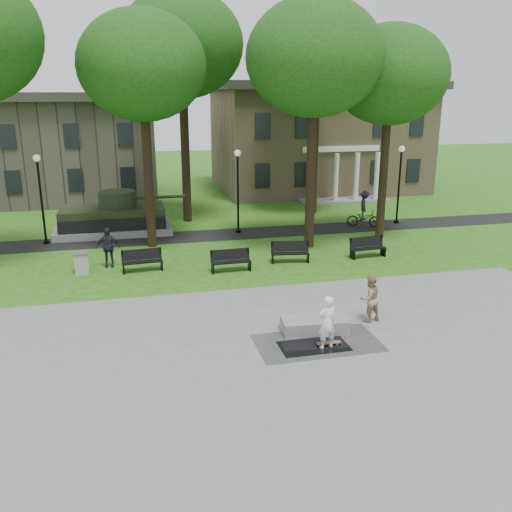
{
  "coord_description": "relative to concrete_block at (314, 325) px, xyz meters",
  "views": [
    {
      "loc": [
        -5.58,
        -17.49,
        7.72
      ],
      "look_at": [
        -0.69,
        2.94,
        1.4
      ],
      "focal_mm": 38.0,
      "sensor_mm": 36.0,
      "label": 1
    }
  ],
  "objects": [
    {
      "name": "cyclist",
      "position": [
        7.89,
        13.57,
        0.65
      ],
      "size": [
        2.09,
        1.41,
        2.18
      ],
      "rotation": [
        0.0,
        0.0,
        1.17
      ],
      "color": "black",
      "rests_on": "ground"
    },
    {
      "name": "skateboarder",
      "position": [
        -0.06,
        -1.28,
        0.64
      ],
      "size": [
        0.71,
        0.54,
        1.73
      ],
      "primitive_type": "imported",
      "rotation": [
        0.0,
        0.0,
        3.36
      ],
      "color": "white",
      "rests_on": "plaza"
    },
    {
      "name": "friend_watching",
      "position": [
        2.14,
        0.38,
        0.62
      ],
      "size": [
        0.95,
        0.81,
        1.69
      ],
      "primitive_type": "imported",
      "rotation": [
        0.0,
        0.0,
        3.37
      ],
      "color": "#9C8365",
      "rests_on": "plaza"
    },
    {
      "name": "park_bench_2",
      "position": [
        1.48,
        7.75,
        0.28
      ],
      "size": [
        1.85,
        0.79,
        1.0
      ],
      "rotation": [
        0.0,
        0.0,
        -0.15
      ],
      "color": "black",
      "rests_on": "ground"
    },
    {
      "name": "building_left",
      "position": [
        -11.25,
        28.12,
        3.35
      ],
      "size": [
        15.0,
        10.0,
        7.2
      ],
      "primitive_type": "cube",
      "color": "#4C443D",
      "rests_on": "ground"
    },
    {
      "name": "skateboard",
      "position": [
        0.11,
        -1.09,
        -0.19
      ],
      "size": [
        0.78,
        0.21,
        0.07
      ],
      "primitive_type": "cube",
      "rotation": [
        0.0,
        0.0,
        -0.01
      ],
      "color": "brown",
      "rests_on": "plaza"
    },
    {
      "name": "tree_5",
      "position": [
        6.25,
        18.12,
        9.42
      ],
      "size": [
        6.4,
        6.4,
        12.44
      ],
      "color": "black",
      "rests_on": "ground"
    },
    {
      "name": "puddle",
      "position": [
        -0.4,
        -1.09,
        -0.22
      ],
      "size": [
        2.2,
        1.2,
        0.0
      ],
      "primitive_type": "cube",
      "color": "black",
      "rests_on": "plaza"
    },
    {
      "name": "tree_1",
      "position": [
        -4.75,
        12.12,
        8.71
      ],
      "size": [
        6.2,
        6.2,
        11.63
      ],
      "color": "black",
      "rests_on": "ground"
    },
    {
      "name": "concrete_block",
      "position": [
        0.0,
        0.0,
        0.0
      ],
      "size": [
        2.28,
        1.19,
        0.45
      ],
      "primitive_type": "cube",
      "rotation": [
        0.0,
        0.0,
        -0.09
      ],
      "color": "gray",
      "rests_on": "plaza"
    },
    {
      "name": "trash_bin",
      "position": [
        -8.05,
        8.36,
        0.24
      ],
      "size": [
        0.7,
        0.7,
        0.96
      ],
      "rotation": [
        0.0,
        0.0,
        0.07
      ],
      "color": "#A9A08B",
      "rests_on": "ground"
    },
    {
      "name": "pedestrian_walker",
      "position": [
        -6.89,
        9.03,
        0.68
      ],
      "size": [
        1.13,
        0.58,
        1.85
      ],
      "primitive_type": "imported",
      "rotation": [
        0.0,
        0.0,
        -0.12
      ],
      "color": "#1F222A",
      "rests_on": "ground"
    },
    {
      "name": "building_right",
      "position": [
        9.75,
        27.62,
        4.1
      ],
      "size": [
        17.0,
        12.0,
        8.6
      ],
      "color": "#9E8460",
      "rests_on": "ground"
    },
    {
      "name": "ground",
      "position": [
        -0.25,
        1.62,
        -0.24
      ],
      "size": [
        120.0,
        120.0,
        0.0
      ],
      "primitive_type": "plane",
      "color": "#285113",
      "rests_on": "ground"
    },
    {
      "name": "park_bench_0",
      "position": [
        -5.39,
        8.01,
        0.28
      ],
      "size": [
        1.83,
        0.66,
        1.0
      ],
      "rotation": [
        0.0,
        0.0,
        0.08
      ],
      "color": "black",
      "rests_on": "ground"
    },
    {
      "name": "footpath",
      "position": [
        -0.25,
        13.62,
        -0.24
      ],
      "size": [
        44.0,
        2.6,
        0.01
      ],
      "primitive_type": "cube",
      "color": "black",
      "rests_on": "ground"
    },
    {
      "name": "tree_3",
      "position": [
        7.75,
        11.12,
        8.35
      ],
      "size": [
        6.0,
        6.0,
        11.19
      ],
      "color": "black",
      "rests_on": "ground"
    },
    {
      "name": "lamp_left",
      "position": [
        -10.25,
        13.92,
        2.55
      ],
      "size": [
        0.36,
        0.36,
        4.73
      ],
      "color": "black",
      "rests_on": "ground"
    },
    {
      "name": "park_bench_1",
      "position": [
        -1.51,
        7.06,
        0.28
      ],
      "size": [
        1.81,
        0.57,
        1.0
      ],
      "rotation": [
        0.0,
        0.0,
        0.03
      ],
      "color": "black",
      "rests_on": "ground"
    },
    {
      "name": "park_bench_3",
      "position": [
        5.43,
        7.68,
        0.28
      ],
      "size": [
        1.83,
        0.68,
        1.0
      ],
      "rotation": [
        0.0,
        0.0,
        0.09
      ],
      "color": "black",
      "rests_on": "ground"
    },
    {
      "name": "tank_monument",
      "position": [
        -6.7,
        15.62,
        0.61
      ],
      "size": [
        7.45,
        3.4,
        2.4
      ],
      "color": "gray",
      "rests_on": "ground"
    },
    {
      "name": "tree_4",
      "position": [
        -2.25,
        17.62,
        10.15
      ],
      "size": [
        7.2,
        7.2,
        13.5
      ],
      "color": "black",
      "rests_on": "ground"
    },
    {
      "name": "lamp_right",
      "position": [
        10.25,
        13.92,
        2.55
      ],
      "size": [
        0.36,
        0.36,
        4.73
      ],
      "color": "black",
      "rests_on": "ground"
    },
    {
      "name": "plaza",
      "position": [
        -0.25,
        -3.38,
        -0.23
      ],
      "size": [
        22.0,
        16.0,
        0.02
      ],
      "primitive_type": "cube",
      "color": "gray",
      "rests_on": "ground"
    },
    {
      "name": "lamp_mid",
      "position": [
        0.25,
        13.92,
        2.55
      ],
      "size": [
        0.36,
        0.36,
        4.73
      ],
      "color": "black",
      "rests_on": "ground"
    },
    {
      "name": "tree_2",
      "position": [
        3.25,
        10.12,
        9.07
      ],
      "size": [
        6.6,
        6.6,
        12.16
      ],
      "color": "black",
      "rests_on": "ground"
    }
  ]
}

